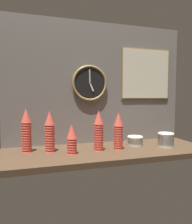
# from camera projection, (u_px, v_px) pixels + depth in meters

# --- Properties ---
(ground_plane) EXTENTS (1.60, 0.56, 0.04)m
(ground_plane) POSITION_uv_depth(u_px,v_px,m) (108.00, 152.00, 1.55)
(ground_plane) COLOR #4C3826
(wall_tiled_back) EXTENTS (1.60, 0.03, 1.05)m
(wall_tiled_back) POSITION_uv_depth(u_px,v_px,m) (98.00, 83.00, 1.76)
(wall_tiled_back) COLOR slate
(wall_tiled_back) RESTS_ON ground_plane
(cup_stack_center) EXTENTS (0.07, 0.07, 0.30)m
(cup_stack_center) POSITION_uv_depth(u_px,v_px,m) (99.00, 131.00, 1.50)
(cup_stack_center) COLOR #DB4C3D
(cup_stack_center) RESTS_ON ground_plane
(cup_stack_center_left) EXTENTS (0.07, 0.07, 0.21)m
(cup_stack_center_left) POSITION_uv_depth(u_px,v_px,m) (72.00, 139.00, 1.41)
(cup_stack_center_left) COLOR #DB4C3D
(cup_stack_center_left) RESTS_ON ground_plane
(cup_stack_left) EXTENTS (0.07, 0.07, 0.30)m
(cup_stack_left) POSITION_uv_depth(u_px,v_px,m) (50.00, 131.00, 1.46)
(cup_stack_left) COLOR #DB4C3D
(cup_stack_left) RESTS_ON ground_plane
(cup_stack_center_right) EXTENTS (0.07, 0.07, 0.29)m
(cup_stack_center_right) POSITION_uv_depth(u_px,v_px,m) (118.00, 131.00, 1.54)
(cup_stack_center_right) COLOR #DB4C3D
(cup_stack_center_right) RESTS_ON ground_plane
(cup_stack_far_left) EXTENTS (0.07, 0.07, 0.32)m
(cup_stack_far_left) POSITION_uv_depth(u_px,v_px,m) (26.00, 130.00, 1.46)
(cup_stack_far_left) COLOR #DB4C3D
(cup_stack_far_left) RESTS_ON ground_plane
(bowl_stack_right) EXTENTS (0.13, 0.13, 0.08)m
(bowl_stack_right) POSITION_uv_depth(u_px,v_px,m) (135.00, 140.00, 1.67)
(bowl_stack_right) COLOR beige
(bowl_stack_right) RESTS_ON ground_plane
(bowl_stack_far_right) EXTENTS (0.13, 0.13, 0.11)m
(bowl_stack_far_right) POSITION_uv_depth(u_px,v_px,m) (166.00, 139.00, 1.62)
(bowl_stack_far_right) COLOR beige
(bowl_stack_far_right) RESTS_ON ground_plane
(wall_clock) EXTENTS (0.31, 0.03, 0.31)m
(wall_clock) POSITION_uv_depth(u_px,v_px,m) (90.00, 83.00, 1.71)
(wall_clock) COLOR black
(menu_board) EXTENTS (0.49, 0.01, 0.47)m
(menu_board) POSITION_uv_depth(u_px,v_px,m) (146.00, 74.00, 1.86)
(menu_board) COLOR olive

